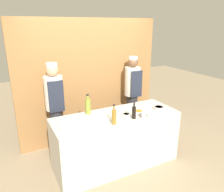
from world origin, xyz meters
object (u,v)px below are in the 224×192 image
object	(u,v)px
sauce_bowl_purple	(159,108)
sauce_bowl_red	(126,115)
bottle_oil	(88,106)
chef_right	(132,94)
sauce_bowl_yellow	(64,127)
cutting_board	(99,119)
bottle_vinegar	(114,116)
sauce_bowl_orange	(139,112)
cup_steel	(143,115)
bottle_soy	(134,112)
chef_left	(55,106)
sauce_bowl_white	(150,114)

from	to	relation	value
sauce_bowl_purple	sauce_bowl_red	xyz separation A→B (m)	(-0.66, -0.02, 0.00)
bottle_oil	chef_right	distance (m)	1.27
sauce_bowl_yellow	cutting_board	world-z (taller)	sauce_bowl_yellow
cutting_board	bottle_vinegar	bearing A→B (deg)	-62.34
sauce_bowl_orange	bottle_vinegar	distance (m)	0.58
cup_steel	chef_right	world-z (taller)	chef_right
bottle_oil	bottle_soy	distance (m)	0.75
bottle_soy	chef_left	distance (m)	1.40
cup_steel	sauce_bowl_purple	bearing A→B (deg)	22.13
sauce_bowl_white	sauce_bowl_red	bearing A→B (deg)	155.90
sauce_bowl_red	sauce_bowl_white	size ratio (longest dim) A/B	0.99
sauce_bowl_red	bottle_oil	xyz separation A→B (m)	(-0.49, 0.39, 0.10)
sauce_bowl_red	bottle_oil	size ratio (longest dim) A/B	0.36
sauce_bowl_red	chef_left	world-z (taller)	chef_left
sauce_bowl_yellow	sauce_bowl_red	bearing A→B (deg)	-1.32
sauce_bowl_red	cutting_board	size ratio (longest dim) A/B	0.31
sauce_bowl_purple	cup_steel	size ratio (longest dim) A/B	1.85
sauce_bowl_purple	chef_right	world-z (taller)	chef_right
sauce_bowl_purple	cup_steel	distance (m)	0.49
sauce_bowl_white	sauce_bowl_orange	xyz separation A→B (m)	(-0.10, 0.18, 0.00)
bottle_oil	chef_left	xyz separation A→B (m)	(-0.42, 0.50, -0.10)
sauce_bowl_yellow	cutting_board	bearing A→B (deg)	7.27
bottle_vinegar	sauce_bowl_purple	bearing A→B (deg)	9.97
sauce_bowl_purple	chef_left	world-z (taller)	chef_left
chef_left	chef_right	bearing A→B (deg)	0.00
sauce_bowl_purple	sauce_bowl_yellow	size ratio (longest dim) A/B	1.21
sauce_bowl_red	bottle_soy	xyz separation A→B (m)	(0.06, -0.12, 0.08)
sauce_bowl_orange	bottle_oil	bearing A→B (deg)	153.40
sauce_bowl_red	cup_steel	world-z (taller)	cup_steel
sauce_bowl_orange	bottle_oil	distance (m)	0.83
sauce_bowl_purple	bottle_oil	bearing A→B (deg)	162.06
sauce_bowl_yellow	bottle_soy	bearing A→B (deg)	-7.55
sauce_bowl_yellow	cup_steel	size ratio (longest dim) A/B	1.53
sauce_bowl_white	cup_steel	distance (m)	0.15
sauce_bowl_red	sauce_bowl_white	bearing A→B (deg)	-24.10
sauce_bowl_orange	bottle_oil	size ratio (longest dim) A/B	0.46
bottle_vinegar	chef_right	distance (m)	1.42
sauce_bowl_orange	cup_steel	bearing A→B (deg)	-102.21
chef_left	bottle_vinegar	bearing A→B (deg)	-59.74
bottle_oil	bottle_soy	xyz separation A→B (m)	(0.55, -0.50, -0.03)
bottle_oil	sauce_bowl_orange	bearing A→B (deg)	-26.60
chef_left	cutting_board	bearing A→B (deg)	-58.95
bottle_oil	bottle_soy	world-z (taller)	bottle_oil
sauce_bowl_red	chef_right	xyz separation A→B (m)	(0.67, 0.88, 0.01)
cutting_board	bottle_soy	distance (m)	0.55
sauce_bowl_purple	cutting_board	distance (m)	1.09
sauce_bowl_red	cutting_board	distance (m)	0.44
sauce_bowl_purple	bottle_oil	world-z (taller)	bottle_oil
cutting_board	sauce_bowl_white	bearing A→B (deg)	-17.80
sauce_bowl_orange	bottle_soy	size ratio (longest dim) A/B	0.58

